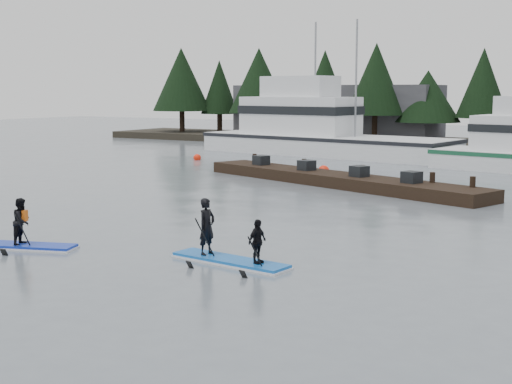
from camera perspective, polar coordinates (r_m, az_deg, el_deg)
The scene contains 10 objects.
ground at distance 19.54m, azimuth -8.99°, elevation -5.34°, with size 160.00×160.00×0.00m, color slate.
far_shore at distance 58.08m, azimuth 18.34°, elevation 3.54°, with size 70.00×8.00×0.60m, color #2D281E.
treeline at distance 58.10m, azimuth 18.32°, elevation 3.24°, with size 60.00×4.00×8.00m, color black, non-canonical shape.
waterfront_building at distance 64.23m, azimuth 6.46°, elevation 6.26°, with size 18.00×6.00×5.00m, color #4C4C51.
fishing_boat_large at distance 51.39m, azimuth 5.02°, elevation 3.94°, with size 19.24×7.83×10.43m.
floating_dock at distance 34.51m, azimuth 6.38°, elevation 1.01°, with size 16.58×2.21×0.55m, color black.
buoy_a at distance 47.02m, azimuth -4.72°, elevation 2.57°, with size 0.50×0.50×0.50m, color #FF260C.
buoy_b at distance 39.11m, azimuth 5.44°, elevation 1.45°, with size 0.61×0.61×0.61m, color #FF260C.
paddleboard_solo at distance 21.65m, azimuth -18.18°, elevation -2.91°, with size 3.17×1.70×1.89m.
paddleboard_duo at distance 18.85m, azimuth -2.25°, elevation -4.12°, with size 3.49×1.37×2.15m.
Camera 1 is at (12.13, -14.64, 4.51)m, focal length 50.00 mm.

